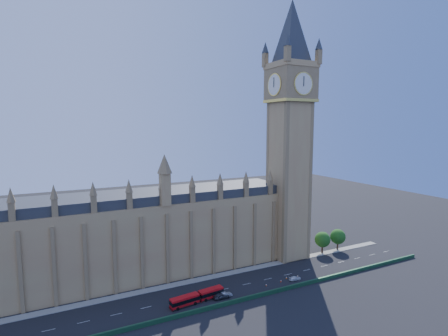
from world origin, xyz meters
name	(u,v)px	position (x,y,z in m)	size (l,w,h in m)	color
ground	(212,292)	(0.00, 0.00, 0.00)	(400.00, 400.00, 0.00)	black
palace_westminster	(112,238)	(-25.00, 22.00, 13.86)	(120.00, 20.00, 28.00)	#A67C50
elizabeth_tower	(290,112)	(38.00, 13.99, 54.56)	(20.59, 20.59, 105.00)	#A67C50
bridge_parapet	(226,304)	(0.00, -9.00, 0.60)	(160.00, 0.60, 1.20)	#1E4C2D
kerb_north	(200,279)	(0.00, 9.50, 0.08)	(160.00, 3.00, 0.16)	gray
tree_east_near	(323,239)	(52.22, 10.08, 5.64)	(6.00, 6.00, 8.50)	#382619
tree_east_far	(338,236)	(60.22, 10.08, 5.64)	(6.00, 6.00, 8.50)	#382619
red_bus	(197,297)	(-6.25, -3.58, 1.46)	(16.44, 4.11, 2.77)	red
car_grey	(221,296)	(0.72, -4.86, 0.82)	(1.93, 4.80, 1.63)	#383A3F
car_silver	(225,295)	(2.00, -4.44, 0.72)	(1.53, 4.40, 1.45)	#98999F
car_white	(295,278)	(27.35, -4.61, 0.60)	(1.67, 4.12, 1.20)	white
cone_a	(286,278)	(25.53, -2.53, 0.36)	(0.61, 0.61, 0.74)	black
cone_b	(281,281)	(22.51, -3.63, 0.34)	(0.49, 0.49, 0.69)	black
cone_c	(266,285)	(16.75, -3.96, 0.32)	(0.45, 0.45, 0.64)	black
cone_d	(298,276)	(29.52, -3.24, 0.37)	(0.54, 0.54, 0.76)	black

